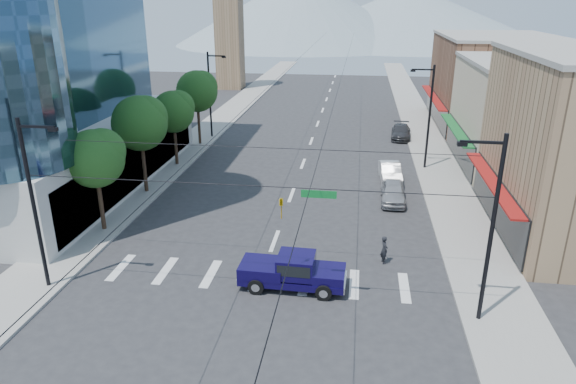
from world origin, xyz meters
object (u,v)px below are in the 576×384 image
pickup_truck (292,271)px  pedestrian (384,250)px  parked_car_mid (390,172)px  parked_car_far (401,132)px  parked_car_near (393,192)px

pickup_truck → pedestrian: 5.87m
pedestrian → parked_car_mid: pedestrian is taller
pedestrian → parked_car_far: size_ratio=0.34×
parked_car_near → parked_car_mid: 4.72m
parked_car_mid → parked_car_far: 14.20m
pedestrian → parked_car_mid: (1.00, 14.28, -0.08)m
pedestrian → parked_car_mid: 14.31m
pedestrian → parked_car_near: (1.00, 9.56, -0.08)m
parked_car_mid → parked_car_far: (1.80, 14.08, -0.03)m
pickup_truck → pedestrian: pickup_truck is taller
parked_car_mid → pickup_truck: bearing=-112.1°
parked_car_mid → parked_car_far: bearing=78.9°
pickup_truck → parked_car_mid: size_ratio=1.23×
pickup_truck → parked_car_mid: (5.83, 17.62, -0.23)m
pedestrian → parked_car_mid: size_ratio=0.37×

